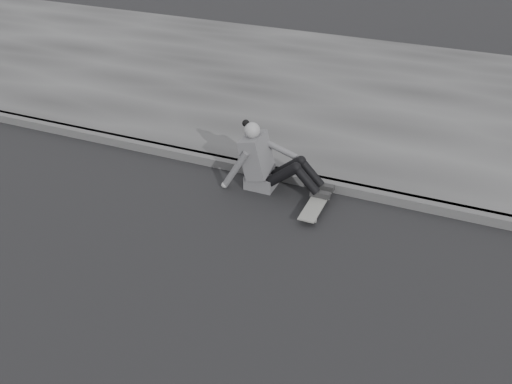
% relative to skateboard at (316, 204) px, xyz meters
% --- Properties ---
extents(ground, '(80.00, 80.00, 0.00)m').
position_rel_skateboard_xyz_m(ground, '(-0.16, -2.06, -0.07)').
color(ground, black).
rests_on(ground, ground).
extents(curb, '(24.00, 0.16, 0.12)m').
position_rel_skateboard_xyz_m(curb, '(-0.16, 0.52, -0.01)').
color(curb, '#474747').
rests_on(curb, ground).
extents(sidewalk, '(24.00, 6.00, 0.12)m').
position_rel_skateboard_xyz_m(sidewalk, '(-0.16, 3.54, -0.01)').
color(sidewalk, '#3A3A3A').
rests_on(sidewalk, ground).
extents(skateboard, '(0.20, 0.78, 0.09)m').
position_rel_skateboard_xyz_m(skateboard, '(0.00, 0.00, 0.00)').
color(skateboard, gray).
rests_on(skateboard, ground).
extents(seated_woman, '(1.38, 0.46, 0.88)m').
position_rel_skateboard_xyz_m(seated_woman, '(-0.73, 0.25, 0.29)').
color(seated_woman, '#515153').
rests_on(seated_woman, ground).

